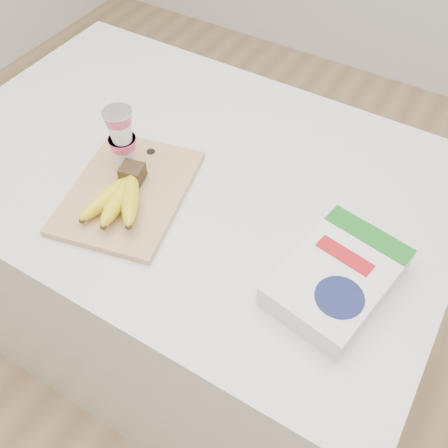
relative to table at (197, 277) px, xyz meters
name	(u,v)px	position (x,y,z in m)	size (l,w,h in m)	color
table	(197,277)	(0.00, 0.00, 0.00)	(1.22, 0.81, 0.91)	silver
cutting_board	(129,192)	(-0.06, -0.14, 0.46)	(0.24, 0.33, 0.02)	tan
bananas	(120,196)	(-0.05, -0.18, 0.50)	(0.14, 0.19, 0.06)	#382816
yogurt_stack	(122,137)	(-0.11, -0.08, 0.55)	(0.07, 0.07, 0.15)	white
cereal_box	(337,277)	(0.41, -0.13, 0.48)	(0.22, 0.28, 0.06)	white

